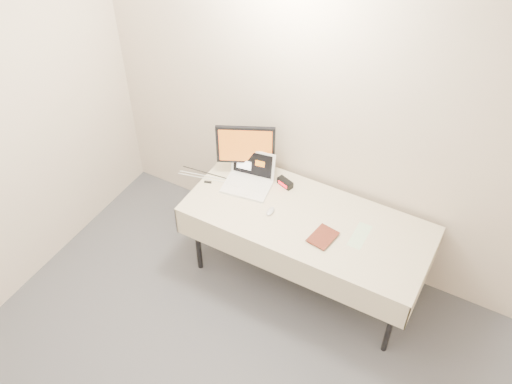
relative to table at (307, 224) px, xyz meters
The scene contains 9 objects.
back_wall 0.81m from the table, 90.00° to the left, with size 4.00×0.10×2.70m, color beige.
table is the anchor object (origin of this frame).
laptop 0.60m from the table, 167.42° to the left, with size 0.41×0.35×0.25m.
monitor 0.76m from the table, 162.17° to the left, with size 0.42×0.23×0.47m.
book 0.23m from the table, 48.96° to the right, with size 0.16×0.02×0.21m, color maroon.
alarm_clock 0.40m from the table, 142.49° to the left, with size 0.14×0.10×0.06m.
clicker 0.29m from the table, 163.23° to the right, with size 0.05×0.10×0.02m, color silver.
paper_form 0.41m from the table, ahead, with size 0.10×0.26×0.00m, color #C5ECBC.
usb_dongle 0.87m from the table, behind, with size 0.06×0.02×0.01m, color black.
Camera 1 is at (1.10, -0.74, 3.80)m, focal length 40.00 mm.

